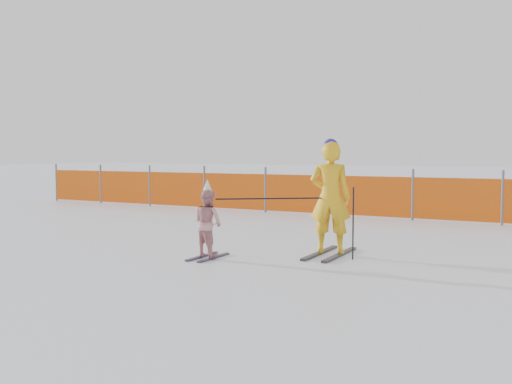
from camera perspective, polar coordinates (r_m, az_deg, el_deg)
ground at (r=9.01m, az=-1.50°, el=-6.56°), size 120.00×120.00×0.00m
adult at (r=9.17m, az=7.44°, el=-0.52°), size 0.73×1.41×1.87m
child at (r=8.91m, az=-4.86°, el=-3.02°), size 0.59×0.84×1.23m
ski_poles at (r=8.91m, az=4.65°, el=-1.63°), size 1.96×1.01×1.12m
safety_fence at (r=15.79m, az=-0.02°, el=0.03°), size 15.56×0.06×1.25m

